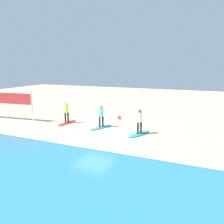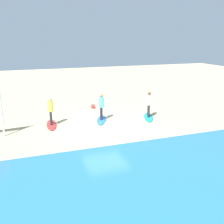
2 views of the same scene
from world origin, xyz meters
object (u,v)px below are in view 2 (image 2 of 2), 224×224
(surfer_red, at_px, (50,108))
(surfboard_red, at_px, (51,125))
(surfboard_teal, at_px, (148,117))
(surfer_teal, at_px, (149,102))
(surfer_blue, at_px, (101,104))
(beach_ball, at_px, (93,106))
(surfboard_blue, at_px, (101,120))

(surfer_red, bearing_deg, surfboard_red, 0.00)
(surfboard_teal, relative_size, surfer_red, 1.28)
(surfboard_teal, bearing_deg, surfer_teal, 99.47)
(surfboard_red, xyz_separation_m, surfer_red, (0.00, 0.00, 0.99))
(surfboard_teal, xyz_separation_m, surfer_blue, (3.03, -0.48, 0.99))
(surfer_red, xyz_separation_m, beach_ball, (-3.35, -2.89, -0.87))
(surfer_teal, height_order, beach_ball, surfer_teal)
(surfboard_blue, relative_size, surfer_red, 1.28)
(surfboard_blue, relative_size, beach_ball, 6.36)
(surfboard_red, bearing_deg, surfer_teal, 90.21)
(surfer_blue, relative_size, surfboard_red, 0.78)
(surfboard_blue, xyz_separation_m, surfer_blue, (0.00, 0.00, 0.99))
(surfboard_blue, distance_m, surfer_blue, 0.99)
(surfboard_teal, relative_size, surfer_teal, 1.28)
(surfer_teal, relative_size, surfer_blue, 1.00)
(surfer_blue, xyz_separation_m, surfer_red, (3.07, -0.08, 0.00))
(surfboard_teal, xyz_separation_m, surfboard_blue, (3.03, -0.48, 0.00))
(surfboard_teal, relative_size, surfer_blue, 1.28)
(surfboard_teal, height_order, surfer_teal, surfer_teal)
(surfer_teal, bearing_deg, beach_ball, -51.42)
(surfer_red, bearing_deg, beach_ball, -139.20)
(surfboard_red, relative_size, surfer_red, 1.28)
(surfer_teal, bearing_deg, surfboard_red, -5.22)
(surfboard_teal, distance_m, surfer_red, 6.21)
(surfer_red, bearing_deg, surfboard_blue, 178.49)
(surfer_teal, xyz_separation_m, surfboard_red, (6.10, -0.56, -0.99))
(surfer_teal, xyz_separation_m, surfer_red, (6.10, -0.56, 0.00))
(surfer_teal, distance_m, beach_ball, 4.50)
(surfboard_blue, relative_size, surfer_blue, 1.28)
(surfer_blue, bearing_deg, surfer_red, -1.51)
(surfer_red, bearing_deg, surfboard_teal, 174.78)
(surfboard_teal, xyz_separation_m, surfboard_red, (6.10, -0.56, 0.00))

